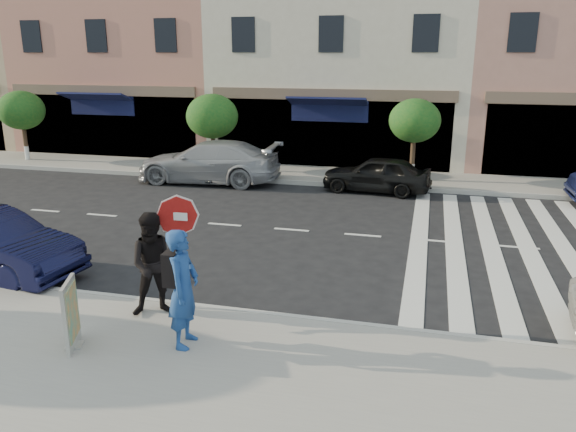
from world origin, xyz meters
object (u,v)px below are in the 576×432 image
Objects in this scene: stop_sign at (178,226)px; photographer at (183,288)px; walker at (155,264)px; car_far_left at (209,162)px; car_far_mid at (377,174)px; poster_board at (71,315)px.

stop_sign is 1.55m from photographer.
walker is at bearing 42.53° from photographer.
walker is 11.64m from car_far_left.
car_far_mid is (2.89, 11.10, -0.47)m from walker.
photographer is at bearing -3.14° from car_far_mid.
poster_board is 0.21× the size of car_far_left.
walker reaches higher than car_far_left.
walker is 1.70m from poster_board.
stop_sign is 2.35m from poster_board.
poster_board is at bearing 103.28° from photographer.
photographer is at bearing -4.41° from poster_board.
car_far_left is (-3.81, 10.77, -0.98)m from stop_sign.
poster_board is at bearing 10.25° from car_far_left.
stop_sign reaches higher than car_far_left.
photographer reaches higher than poster_board.
car_far_left reaches higher than poster_board.
poster_board is at bearing -10.33° from car_far_mid.
stop_sign reaches higher than poster_board.
stop_sign is 1.91× the size of poster_board.
car_far_mid is at bearing 52.28° from poster_board.
poster_board is 0.30× the size of car_far_mid.
photographer reaches higher than car_far_mid.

